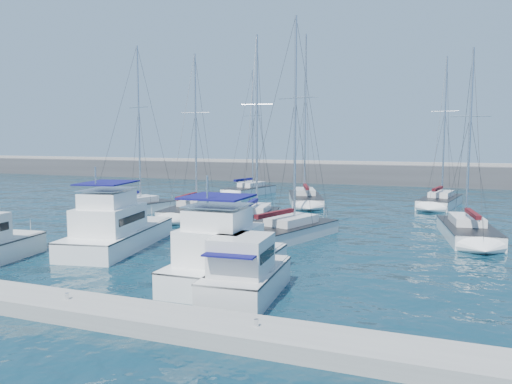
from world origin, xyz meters
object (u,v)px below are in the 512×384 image
(motor_yacht_stbd_inner, at_px, (225,259))
(sailboat_back_b, at_px, (305,198))
(sailboat_mid_d, at_px, (287,231))
(sailboat_back_c, at_px, (440,201))
(sailboat_back_a, at_px, (249,190))
(motor_yacht_stbd_outer, at_px, (245,276))
(sailboat_mid_a, at_px, (134,208))
(sailboat_mid_c, at_px, (255,218))
(sailboat_mid_b, at_px, (193,210))
(motor_yacht_port_inner, at_px, (116,231))
(sailboat_mid_e, at_px, (468,231))

(motor_yacht_stbd_inner, height_order, sailboat_back_b, sailboat_back_b)
(sailboat_mid_d, bearing_deg, sailboat_back_c, 83.81)
(motor_yacht_stbd_inner, height_order, sailboat_back_a, sailboat_back_a)
(motor_yacht_stbd_outer, xyz_separation_m, sailboat_back_a, (-14.82, 37.61, -0.41))
(sailboat_back_b, xyz_separation_m, sailboat_back_c, (13.59, 2.60, -0.01))
(sailboat_back_a, bearing_deg, sailboat_mid_a, -90.83)
(motor_yacht_stbd_inner, height_order, sailboat_back_c, sailboat_back_c)
(sailboat_mid_a, height_order, sailboat_back_c, sailboat_mid_a)
(sailboat_back_c, bearing_deg, sailboat_mid_c, -118.81)
(sailboat_mid_a, distance_m, sailboat_mid_c, 12.81)
(motor_yacht_stbd_inner, distance_m, sailboat_back_a, 38.23)
(sailboat_mid_d, xyz_separation_m, sailboat_back_b, (-4.00, 19.01, 0.02))
(motor_yacht_stbd_outer, height_order, sailboat_back_a, sailboat_back_a)
(sailboat_mid_b, bearing_deg, sailboat_back_a, 88.98)
(motor_yacht_port_inner, xyz_separation_m, sailboat_mid_a, (-7.70, 13.13, -0.60))
(sailboat_mid_a, distance_m, sailboat_back_b, 18.08)
(sailboat_mid_e, bearing_deg, sailboat_back_a, 132.14)
(sailboat_mid_b, bearing_deg, motor_yacht_stbd_outer, -62.67)
(sailboat_mid_b, xyz_separation_m, sailboat_back_c, (20.68, 14.64, 0.02))
(sailboat_mid_c, distance_m, sailboat_mid_d, 6.23)
(sailboat_mid_c, bearing_deg, sailboat_mid_d, -57.19)
(sailboat_mid_b, height_order, sailboat_mid_d, sailboat_mid_d)
(motor_yacht_port_inner, bearing_deg, sailboat_back_c, 46.12)
(sailboat_mid_d, bearing_deg, sailboat_mid_c, 150.09)
(sailboat_mid_a, bearing_deg, sailboat_mid_d, -2.79)
(motor_yacht_stbd_inner, height_order, motor_yacht_stbd_outer, motor_yacht_stbd_inner)
(sailboat_mid_b, height_order, sailboat_back_a, sailboat_back_a)
(motor_yacht_port_inner, bearing_deg, sailboat_mid_a, 109.98)
(motor_yacht_port_inner, bearing_deg, sailboat_mid_c, 55.94)
(sailboat_mid_b, relative_size, sailboat_back_c, 0.95)
(motor_yacht_stbd_inner, relative_size, sailboat_mid_d, 0.50)
(sailboat_back_a, distance_m, sailboat_back_c, 22.53)
(sailboat_mid_a, bearing_deg, sailboat_mid_e, 14.37)
(sailboat_mid_a, bearing_deg, sailboat_mid_b, 24.03)
(sailboat_mid_e, distance_m, sailboat_back_c, 17.10)
(motor_yacht_stbd_outer, relative_size, sailboat_mid_c, 0.38)
(motor_yacht_stbd_outer, relative_size, sailboat_back_b, 0.32)
(sailboat_mid_c, height_order, sailboat_mid_e, sailboat_mid_c)
(motor_yacht_stbd_outer, height_order, sailboat_mid_c, sailboat_mid_c)
(motor_yacht_port_inner, xyz_separation_m, sailboat_back_c, (18.78, 28.41, -0.60))
(sailboat_mid_d, height_order, sailboat_back_c, sailboat_back_c)
(sailboat_mid_b, height_order, sailboat_back_c, sailboat_back_c)
(sailboat_mid_a, relative_size, sailboat_back_c, 1.01)
(sailboat_mid_b, bearing_deg, sailboat_mid_e, -12.15)
(motor_yacht_port_inner, relative_size, motor_yacht_stbd_outer, 1.77)
(sailboat_back_b, bearing_deg, sailboat_back_a, 127.45)
(sailboat_mid_e, bearing_deg, motor_yacht_stbd_outer, -126.95)
(sailboat_mid_a, bearing_deg, motor_yacht_port_inner, -41.83)
(motor_yacht_port_inner, bearing_deg, motor_yacht_stbd_inner, -35.07)
(sailboat_mid_a, xyz_separation_m, sailboat_back_c, (26.48, 15.28, -0.01))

